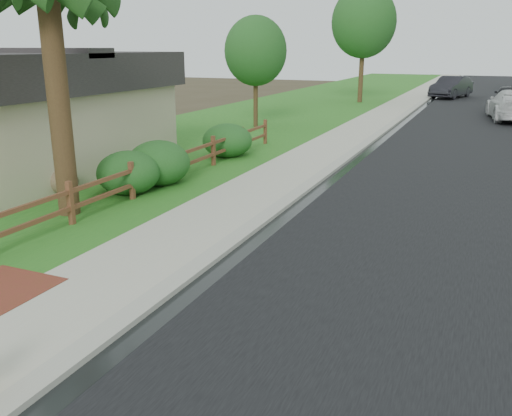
% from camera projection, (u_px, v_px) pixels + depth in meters
% --- Properties ---
extents(ground, '(120.00, 120.00, 0.00)m').
position_uv_depth(ground, '(127.00, 303.00, 9.01)').
color(ground, '#3C3320').
extents(road, '(8.00, 90.00, 0.02)m').
position_uv_depth(road, '(482.00, 107.00, 38.06)').
color(road, black).
rests_on(road, ground).
extents(curb, '(0.40, 90.00, 0.12)m').
position_uv_depth(curb, '(420.00, 104.00, 39.63)').
color(curb, '#9B9A8D').
rests_on(curb, ground).
extents(wet_gutter, '(0.50, 90.00, 0.00)m').
position_uv_depth(wet_gutter, '(425.00, 104.00, 39.51)').
color(wet_gutter, black).
rests_on(wet_gutter, road).
extents(sidewalk, '(2.20, 90.00, 0.10)m').
position_uv_depth(sidewalk, '(402.00, 103.00, 40.13)').
color(sidewalk, '#AFAD99').
rests_on(sidewalk, ground).
extents(grass_strip, '(1.60, 90.00, 0.06)m').
position_uv_depth(grass_strip, '(377.00, 102.00, 40.85)').
color(grass_strip, '#20621C').
rests_on(grass_strip, ground).
extents(lawn_near, '(9.00, 90.00, 0.04)m').
position_uv_depth(lawn_near, '(311.00, 100.00, 42.83)').
color(lawn_near, '#20621C').
rests_on(lawn_near, ground).
extents(ranch_fence, '(0.12, 16.92, 1.10)m').
position_uv_depth(ranch_fence, '(156.00, 170.00, 15.82)').
color(ranch_fence, '#53311B').
rests_on(ranch_fence, ground).
extents(dark_car_mid, '(2.21, 5.08, 1.71)m').
position_uv_depth(dark_car_mid, '(510.00, 97.00, 35.61)').
color(dark_car_mid, black).
rests_on(dark_car_mid, road).
extents(dark_car_far, '(3.21, 5.58, 1.74)m').
position_uv_depth(dark_car_far, '(451.00, 87.00, 44.35)').
color(dark_car_far, black).
rests_on(dark_car_far, road).
extents(boulder, '(1.31, 1.14, 0.74)m').
position_uv_depth(boulder, '(61.00, 181.00, 15.65)').
color(boulder, brown).
rests_on(boulder, ground).
extents(shrub_b, '(2.34, 2.34, 1.25)m').
position_uv_depth(shrub_b, '(128.00, 173.00, 15.46)').
color(shrub_b, '#1F4A1A').
rests_on(shrub_b, ground).
extents(shrub_c, '(2.49, 2.49, 1.38)m').
position_uv_depth(shrub_c, '(159.00, 163.00, 16.44)').
color(shrub_c, '#1F4A1A').
rests_on(shrub_c, ground).
extents(shrub_d, '(2.41, 2.41, 1.29)m').
position_uv_depth(shrub_d, '(227.00, 141.00, 20.62)').
color(shrub_d, '#1F4A1A').
rests_on(shrub_d, ground).
extents(tree_near_left, '(3.17, 3.17, 5.61)m').
position_uv_depth(tree_near_left, '(256.00, 51.00, 27.36)').
color(tree_near_left, '#382616').
rests_on(tree_near_left, ground).
extents(tree_mid_left, '(4.68, 4.68, 8.38)m').
position_uv_depth(tree_mid_left, '(364.00, 22.00, 39.33)').
color(tree_mid_left, '#382616').
rests_on(tree_mid_left, ground).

